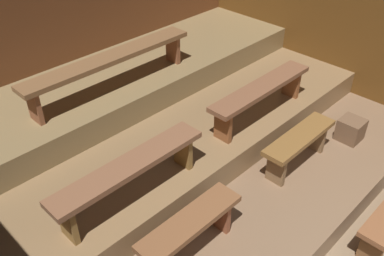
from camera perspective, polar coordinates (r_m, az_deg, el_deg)
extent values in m
cube|color=#836A4F|center=(4.58, 3.99, -10.98)|extent=(6.15, 5.70, 0.08)
cube|color=brown|center=(5.48, -15.83, 12.78)|extent=(6.15, 0.06, 2.57)
cube|color=brown|center=(5.89, 22.62, 12.97)|extent=(0.06, 5.70, 2.57)
cube|color=brown|center=(4.78, -1.98, -5.35)|extent=(5.35, 3.56, 0.30)
cube|color=olive|center=(4.93, -6.45, 0.23)|extent=(5.35, 2.47, 0.30)
cube|color=olive|center=(5.17, -10.85, 5.57)|extent=(5.35, 1.31, 0.30)
cube|color=brown|center=(4.28, 23.14, -14.83)|extent=(0.05, 0.21, 0.34)
cube|color=brown|center=(3.50, -0.26, -12.63)|extent=(1.01, 0.26, 0.05)
cube|color=brown|center=(3.84, 3.85, -11.55)|extent=(0.05, 0.21, 0.34)
cube|color=brown|center=(4.50, 14.43, -1.21)|extent=(1.01, 0.26, 0.05)
cube|color=brown|center=(4.36, 11.35, -5.46)|extent=(0.05, 0.21, 0.34)
cube|color=brown|center=(4.90, 16.48, -1.15)|extent=(0.05, 0.21, 0.34)
cube|color=brown|center=(3.58, -8.52, -5.09)|extent=(1.50, 0.26, 0.05)
cube|color=olive|center=(3.49, -16.51, -12.23)|extent=(0.05, 0.21, 0.34)
cube|color=olive|center=(4.01, -1.23, -3.13)|extent=(0.05, 0.21, 0.34)
cube|color=brown|center=(4.68, 9.43, 5.43)|extent=(1.50, 0.26, 0.05)
cube|color=brown|center=(4.36, 4.23, 0.28)|extent=(0.05, 0.21, 0.34)
cube|color=brown|center=(5.25, 13.35, 5.92)|extent=(0.05, 0.21, 0.34)
cube|color=brown|center=(4.66, -11.10, 9.30)|extent=(2.10, 0.26, 0.05)
cube|color=brown|center=(4.37, -20.60, 2.73)|extent=(0.05, 0.21, 0.34)
cube|color=brown|center=(5.27, -2.61, 10.67)|extent=(0.05, 0.21, 0.34)
cube|color=brown|center=(5.21, 20.73, -0.19)|extent=(0.26, 0.26, 0.26)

